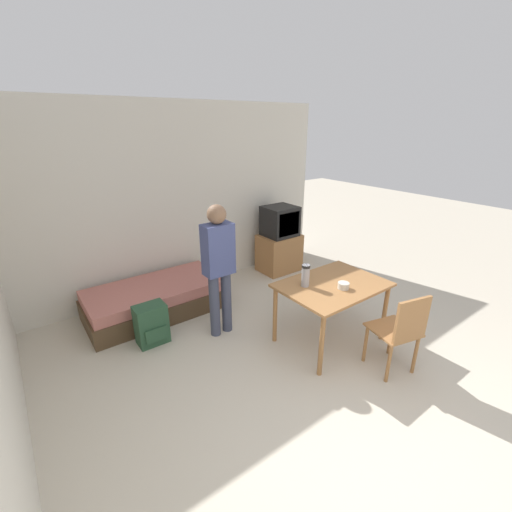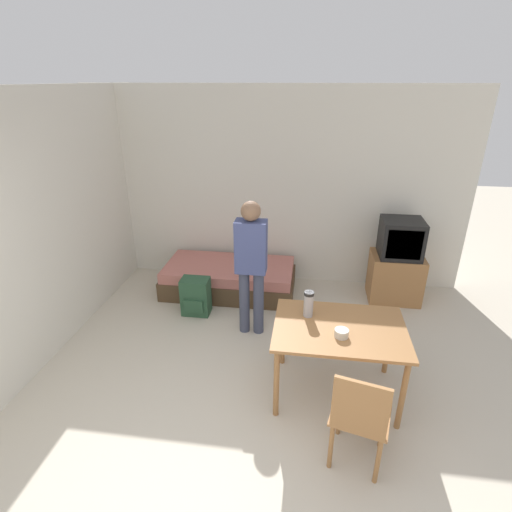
# 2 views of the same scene
# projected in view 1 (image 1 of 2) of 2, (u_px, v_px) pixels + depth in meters

# --- Properties ---
(ground_plane) EXTENTS (20.00, 20.00, 0.00)m
(ground_plane) POSITION_uv_depth(u_px,v_px,m) (376.00, 457.00, 2.64)
(ground_plane) COLOR beige
(wall_back) EXTENTS (5.26, 0.06, 2.70)m
(wall_back) POSITION_uv_depth(u_px,v_px,m) (170.00, 202.00, 4.87)
(wall_back) COLOR silver
(wall_back) RESTS_ON ground_plane
(daybed) EXTENTS (1.79, 0.89, 0.40)m
(daybed) POSITION_uv_depth(u_px,v_px,m) (156.00, 299.00, 4.59)
(daybed) COLOR #4C3823
(daybed) RESTS_ON ground_plane
(tv) EXTENTS (0.66, 0.51, 1.12)m
(tv) POSITION_uv_depth(u_px,v_px,m) (279.00, 242.00, 5.79)
(tv) COLOR #9E6B3D
(tv) RESTS_ON ground_plane
(dining_table) EXTENTS (1.17, 0.84, 0.73)m
(dining_table) POSITION_uv_depth(u_px,v_px,m) (332.00, 291.00, 3.83)
(dining_table) COLOR #9E6B3D
(dining_table) RESTS_ON ground_plane
(wooden_chair) EXTENTS (0.51, 0.51, 0.90)m
(wooden_chair) POSITION_uv_depth(u_px,v_px,m) (401.00, 330.00, 3.35)
(wooden_chair) COLOR #9E6B3D
(wooden_chair) RESTS_ON ground_plane
(person_standing) EXTENTS (0.34, 0.21, 1.59)m
(person_standing) POSITION_uv_depth(u_px,v_px,m) (219.00, 263.00, 3.88)
(person_standing) COLOR #3D4256
(person_standing) RESTS_ON ground_plane
(thermos_flask) EXTENTS (0.09, 0.09, 0.25)m
(thermos_flask) POSITION_uv_depth(u_px,v_px,m) (306.00, 274.00, 3.70)
(thermos_flask) COLOR #99999E
(thermos_flask) RESTS_ON dining_table
(mate_bowl) EXTENTS (0.12, 0.12, 0.07)m
(mate_bowl) POSITION_uv_depth(u_px,v_px,m) (343.00, 286.00, 3.68)
(mate_bowl) COLOR beige
(mate_bowl) RESTS_ON dining_table
(backpack) EXTENTS (0.35, 0.26, 0.48)m
(backpack) POSITION_uv_depth(u_px,v_px,m) (152.00, 324.00, 3.93)
(backpack) COLOR #284C33
(backpack) RESTS_ON ground_plane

